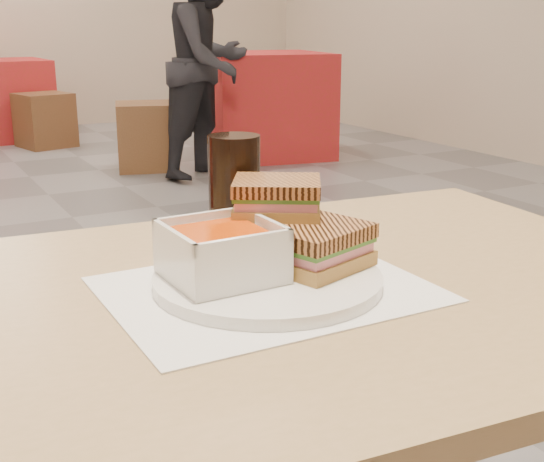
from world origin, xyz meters
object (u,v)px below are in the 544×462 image
bg_table_1 (265,105)px  bg_chair_2r (45,120)px  cola_glass (235,191)px  bg_chair_1l (147,136)px  soup_bowl (221,254)px  bg_table_2 (1,100)px  patron_b (210,62)px  bg_chair_1r (286,123)px  main_table (224,383)px  panini_lower (317,246)px  plate (268,280)px

bg_table_1 → bg_chair_2r: bg_table_1 is taller
cola_glass → bg_chair_1l: 4.44m
soup_bowl → bg_chair_2r: 5.82m
soup_bowl → bg_table_2: (0.68, 6.35, -0.44)m
cola_glass → patron_b: bearing=66.7°
bg_chair_2r → cola_glass: bearing=-98.6°
bg_chair_1r → patron_b: size_ratio=0.28×
bg_table_2 → bg_chair_1r: 2.66m
patron_b → soup_bowl: bearing=-113.6°
main_table → bg_chair_1r: size_ratio=2.86×
bg_chair_1r → soup_bowl: bearing=-120.4°
soup_bowl → main_table: bearing=-113.7°
cola_glass → patron_b: 4.07m
main_table → bg_chair_2r: 5.82m
soup_bowl → panini_lower: soup_bowl is taller
soup_bowl → patron_b: size_ratio=0.08×
cola_glass → bg_chair_1r: size_ratio=0.36×
main_table → bg_table_2: 6.40m
cola_glass → bg_table_1: bearing=61.6°
bg_table_2 → bg_chair_1l: (0.71, -1.98, -0.12)m
plate → cola_glass: 0.19m
plate → soup_bowl: (-0.05, 0.01, 0.04)m
soup_bowl → bg_chair_1l: soup_bowl is taller
bg_chair_2r → bg_chair_1l: bearing=-71.3°
panini_lower → patron_b: (1.58, 3.92, -0.01)m
bg_chair_1l → bg_chair_1r: (1.33, 0.27, -0.02)m
soup_bowl → bg_chair_1l: 4.61m
bg_chair_1r → bg_chair_2r: size_ratio=0.88×
bg_table_2 → bg_chair_1l: bg_table_2 is taller
main_table → cola_glass: (0.10, 0.17, 0.19)m
soup_bowl → plate: bearing=-15.3°
cola_glass → patron_b: patron_b is taller
main_table → bg_table_1: bearing=61.5°
patron_b → main_table: bearing=-113.6°
panini_lower → cola_glass: 0.19m
cola_glass → bg_table_1: size_ratio=0.14×
bg_table_1 → bg_chair_2r: (-1.49, 1.26, -0.18)m
main_table → soup_bowl: (0.01, 0.01, 0.16)m
plate → cola_glass: bearing=76.7°
plate → bg_table_1: bearing=62.1°
plate → bg_chair_2r: (0.88, 5.74, -0.53)m
plate → bg_chair_2r: size_ratio=0.55×
bg_table_2 → patron_b: bearing=-67.4°
bg_table_2 → plate: bearing=-95.6°
bg_chair_1l → soup_bowl: bearing=-107.7°
cola_glass → bg_table_2: (0.59, 6.19, -0.47)m
panini_lower → bg_chair_1r: 5.37m
bg_chair_2r → bg_table_1: bearing=-40.4°
bg_table_1 → bg_chair_1r: bearing=31.4°
bg_table_1 → bg_chair_1r: size_ratio=2.47×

